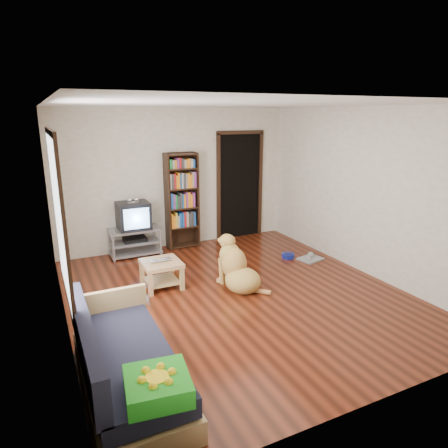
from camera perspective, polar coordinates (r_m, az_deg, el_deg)
name	(u,v)px	position (r m, az deg, el deg)	size (l,w,h in m)	color
ground	(236,294)	(5.78, 1.74, -9.97)	(5.00, 5.00, 0.00)	#602210
ceiling	(238,104)	(5.22, 1.98, 16.74)	(5.00, 5.00, 0.00)	white
wall_back	(176,179)	(7.62, -6.88, 6.43)	(4.50, 4.50, 0.00)	silver
wall_front	(381,268)	(3.43, 21.54, -5.87)	(4.50, 4.50, 0.00)	silver
wall_left	(56,225)	(4.78, -22.84, -0.09)	(5.00, 5.00, 0.00)	silver
wall_right	(364,192)	(6.68, 19.32, 4.39)	(5.00, 5.00, 0.00)	silver
green_cushion	(157,386)	(3.29, -9.48, -21.84)	(0.48, 0.48, 0.16)	green
laptop	(162,261)	(5.90, -8.91, -5.29)	(0.31, 0.20, 0.02)	white
dog_bowl	(288,256)	(7.22, 9.14, -4.50)	(0.22, 0.22, 0.08)	navy
grey_rag	(310,259)	(7.21, 12.23, -4.91)	(0.40, 0.32, 0.03)	#959595
window	(59,217)	(4.25, -22.50, 0.89)	(0.03, 1.46, 1.70)	white
doorway	(240,183)	(8.16, 2.25, 5.84)	(1.03, 0.05, 2.19)	black
tv_stand	(135,241)	(7.39, -12.61, -2.35)	(0.90, 0.45, 0.50)	#99999E
crt_tv	(133,215)	(7.28, -12.87, 1.25)	(0.55, 0.52, 0.58)	black
bookshelf	(182,196)	(7.54, -6.06, 4.05)	(0.60, 0.30, 1.80)	black
sofa	(123,366)	(3.98, -14.20, -19.06)	(0.80, 1.80, 0.80)	tan
coffee_table	(161,269)	(5.97, -8.94, -6.38)	(0.55, 0.55, 0.40)	tan
dog	(237,269)	(5.88, 1.83, -6.40)	(0.62, 0.91, 0.80)	tan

